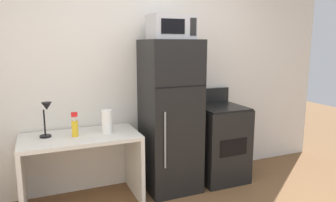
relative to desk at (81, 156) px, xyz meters
name	(u,v)px	position (x,y,z in m)	size (l,w,h in m)	color
wall_back_white	(149,74)	(0.88, 0.38, 0.78)	(5.00, 0.10, 2.60)	silver
desk	(81,156)	(0.00, 0.00, 0.00)	(1.17, 0.62, 0.75)	silver
desk_lamp	(46,114)	(-0.30, 0.06, 0.47)	(0.14, 0.12, 0.35)	black
spray_bottle	(75,127)	(-0.05, -0.02, 0.32)	(0.06, 0.06, 0.25)	yellow
paper_towel_roll	(107,122)	(0.28, -0.01, 0.35)	(0.11, 0.11, 0.24)	white
refrigerator	(170,116)	(1.00, 0.01, 0.33)	(0.58, 0.62, 1.71)	black
microwave	(171,27)	(1.00, -0.01, 1.31)	(0.46, 0.35, 0.26)	#B7B7BC
oven_range	(219,142)	(1.66, 0.01, -0.06)	(0.56, 0.61, 1.10)	black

